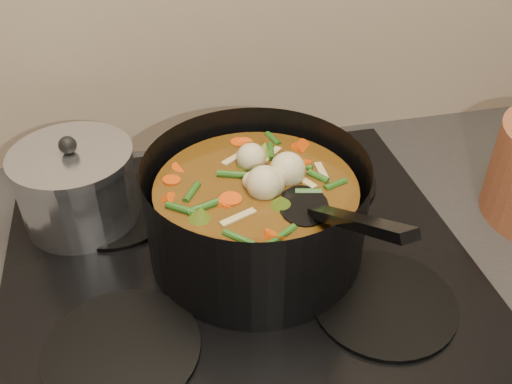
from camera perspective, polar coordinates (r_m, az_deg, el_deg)
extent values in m
cube|color=black|center=(0.82, -1.84, -8.41)|extent=(2.64, 0.64, 0.05)
cube|color=black|center=(0.79, -1.89, -6.65)|extent=(0.62, 0.54, 0.02)
cylinder|color=black|center=(0.69, -13.22, -15.04)|extent=(0.18, 0.18, 0.01)
cylinder|color=black|center=(0.74, 12.64, -10.68)|extent=(0.18, 0.18, 0.01)
cylinder|color=black|center=(0.88, -13.88, -1.72)|extent=(0.18, 0.18, 0.01)
cylinder|color=black|center=(0.92, 6.34, 1.04)|extent=(0.18, 0.18, 0.01)
cylinder|color=black|center=(0.75, 0.00, -1.73)|extent=(0.29, 0.29, 0.14)
cylinder|color=black|center=(0.79, 0.00, -5.50)|extent=(0.28, 0.28, 0.01)
cylinder|color=brown|center=(0.75, 0.00, -2.43)|extent=(0.26, 0.26, 0.10)
cylinder|color=#EB540B|center=(0.73, 2.94, 0.79)|extent=(0.03, 0.03, 0.03)
cylinder|color=#EB540B|center=(0.77, 2.41, 3.08)|extent=(0.04, 0.04, 0.03)
cylinder|color=#EB540B|center=(0.80, -2.50, 4.37)|extent=(0.04, 0.04, 0.03)
cylinder|color=#EB540B|center=(0.74, -3.88, 1.26)|extent=(0.03, 0.03, 0.03)
cylinder|color=#EB540B|center=(0.70, -6.07, -1.58)|extent=(0.04, 0.03, 0.03)
cylinder|color=#EB540B|center=(0.69, -0.70, -1.47)|extent=(0.04, 0.04, 0.03)
cylinder|color=#EB540B|center=(0.68, 3.41, -2.41)|extent=(0.04, 0.04, 0.03)
cylinder|color=#EB540B|center=(0.72, 7.82, -0.02)|extent=(0.03, 0.03, 0.03)
cylinder|color=#EB540B|center=(0.76, 2.93, 2.08)|extent=(0.04, 0.04, 0.03)
cylinder|color=#EB540B|center=(0.79, -0.30, 4.02)|extent=(0.04, 0.04, 0.03)
cylinder|color=#EB540B|center=(0.74, -2.33, 1.49)|extent=(0.03, 0.03, 0.03)
cylinder|color=#EB540B|center=(0.72, -5.40, -0.22)|extent=(0.04, 0.04, 0.03)
cylinder|color=#EB540B|center=(0.66, -4.37, -4.06)|extent=(0.04, 0.04, 0.03)
sphere|color=beige|center=(0.73, 4.63, 1.83)|extent=(0.04, 0.04, 0.04)
sphere|color=beige|center=(0.76, -2.56, 3.44)|extent=(0.04, 0.04, 0.04)
sphere|color=beige|center=(0.68, -2.91, -1.26)|extent=(0.04, 0.04, 0.04)
sphere|color=beige|center=(0.71, 4.76, 0.53)|extent=(0.04, 0.04, 0.04)
cone|color=olive|center=(0.66, 2.73, -3.03)|extent=(0.04, 0.04, 0.03)
cone|color=olive|center=(0.75, 5.67, 2.50)|extent=(0.04, 0.04, 0.03)
cone|color=olive|center=(0.78, -2.93, 4.04)|extent=(0.04, 0.04, 0.03)
cone|color=olive|center=(0.69, -5.83, -1.27)|extent=(0.04, 0.04, 0.03)
cone|color=olive|center=(0.67, 4.08, -2.54)|extent=(0.04, 0.04, 0.03)
cylinder|color=#285A1A|center=(0.75, 1.59, 2.51)|extent=(0.01, 0.04, 0.01)
cylinder|color=#285A1A|center=(0.80, -2.51, 4.71)|extent=(0.04, 0.03, 0.01)
cylinder|color=#285A1A|center=(0.75, -5.80, 2.04)|extent=(0.04, 0.02, 0.01)
cylinder|color=#285A1A|center=(0.70, -4.49, -0.69)|extent=(0.02, 0.04, 0.01)
cylinder|color=#285A1A|center=(0.69, -0.81, -1.38)|extent=(0.03, 0.04, 0.01)
cylinder|color=#285A1A|center=(0.66, 5.08, -3.37)|extent=(0.04, 0.02, 0.01)
cylinder|color=#285A1A|center=(0.72, 6.40, 0.42)|extent=(0.04, 0.03, 0.01)
cylinder|color=#285A1A|center=(0.76, 3.40, 2.70)|extent=(0.01, 0.04, 0.01)
cylinder|color=#285A1A|center=(0.76, -0.17, 2.73)|extent=(0.04, 0.03, 0.01)
cylinder|color=#285A1A|center=(0.78, -5.76, 3.45)|extent=(0.04, 0.02, 0.01)
cylinder|color=#285A1A|center=(0.71, -6.37, 0.04)|extent=(0.02, 0.04, 0.01)
cylinder|color=#285A1A|center=(0.68, -2.67, -1.94)|extent=(0.03, 0.04, 0.01)
cylinder|color=#285A1A|center=(0.69, 1.16, -1.32)|extent=(0.04, 0.02, 0.01)
cube|color=tan|center=(0.71, -5.48, -0.42)|extent=(0.04, 0.01, 0.00)
cube|color=tan|center=(0.67, 2.33, -2.65)|extent=(0.02, 0.04, 0.00)
cube|color=tan|center=(0.75, 4.94, 2.13)|extent=(0.04, 0.03, 0.00)
cube|color=tan|center=(0.77, -2.56, 3.49)|extent=(0.04, 0.04, 0.00)
cube|color=tan|center=(0.69, -5.01, -1.14)|extent=(0.03, 0.04, 0.00)
ellipsoid|color=black|center=(0.69, 4.78, -1.49)|extent=(0.08, 0.09, 0.01)
cube|color=black|center=(0.60, 9.97, -2.97)|extent=(0.05, 0.17, 0.11)
cylinder|color=silver|center=(0.85, -17.36, 0.19)|extent=(0.16, 0.16, 0.10)
cylinder|color=silver|center=(0.82, -18.09, 3.40)|extent=(0.17, 0.17, 0.01)
sphere|color=black|center=(0.81, -18.33, 4.48)|extent=(0.02, 0.02, 0.02)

